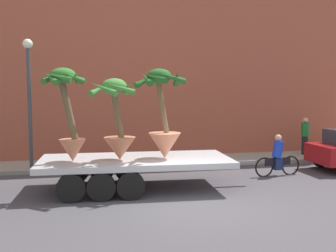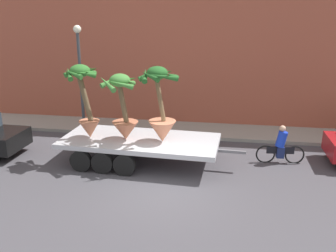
{
  "view_description": "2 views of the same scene",
  "coord_description": "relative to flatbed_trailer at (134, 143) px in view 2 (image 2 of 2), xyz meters",
  "views": [
    {
      "loc": [
        -2.82,
        -9.87,
        3.09
      ],
      "look_at": [
        -0.05,
        3.0,
        1.89
      ],
      "focal_mm": 41.48,
      "sensor_mm": 36.0,
      "label": 1
    },
    {
      "loc": [
        1.86,
        -10.68,
        5.69
      ],
      "look_at": [
        -0.22,
        2.17,
        1.51
      ],
      "focal_mm": 39.3,
      "sensor_mm": 36.0,
      "label": 2
    }
  ],
  "objects": [
    {
      "name": "ground_plane",
      "position": [
        1.52,
        -2.09,
        -0.77
      ],
      "size": [
        60.0,
        60.0,
        0.0
      ],
      "primitive_type": "plane",
      "color": "#423F44"
    },
    {
      "name": "sidewalk",
      "position": [
        1.52,
        4.01,
        -0.7
      ],
      "size": [
        24.0,
        2.2,
        0.15
      ],
      "primitive_type": "cube",
      "color": "gray",
      "rests_on": "ground"
    },
    {
      "name": "building_facade",
      "position": [
        1.52,
        5.71,
        4.12
      ],
      "size": [
        24.0,
        1.2,
        9.79
      ],
      "primitive_type": "cube",
      "color": "#9E4C38",
      "rests_on": "ground"
    },
    {
      "name": "flatbed_trailer",
      "position": [
        0.0,
        0.0,
        0.0
      ],
      "size": [
        6.97,
        2.87,
        0.98
      ],
      "color": "#B7BABF",
      "rests_on": "ground"
    },
    {
      "name": "potted_palm_rear",
      "position": [
        -0.33,
        -0.17,
        1.34
      ],
      "size": [
        1.43,
        1.59,
        2.48
      ],
      "color": "#B26647",
      "rests_on": "flatbed_trailer"
    },
    {
      "name": "potted_palm_middle",
      "position": [
        1.07,
        -0.2,
        1.42
      ],
      "size": [
        1.59,
        1.65,
        2.79
      ],
      "color": "#C17251",
      "rests_on": "flatbed_trailer"
    },
    {
      "name": "potted_palm_front",
      "position": [
        -1.79,
        -0.17,
        1.73
      ],
      "size": [
        1.3,
        1.33,
        2.78
      ],
      "color": "#C17251",
      "rests_on": "flatbed_trailer"
    },
    {
      "name": "cyclist",
      "position": [
        5.54,
        0.81,
        -0.11
      ],
      "size": [
        1.84,
        0.38,
        1.54
      ],
      "color": "black",
      "rests_on": "ground"
    },
    {
      "name": "street_lamp",
      "position": [
        -3.3,
        3.21,
        2.46
      ],
      "size": [
        0.36,
        0.36,
        4.83
      ],
      "color": "#383D42",
      "rests_on": "sidewalk"
    }
  ]
}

